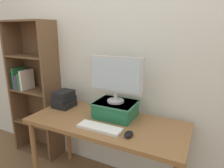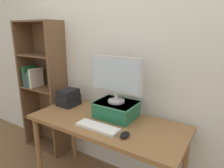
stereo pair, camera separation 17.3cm
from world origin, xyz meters
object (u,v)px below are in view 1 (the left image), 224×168
(desk, at_px, (106,130))
(bookshelf_unit, at_px, (35,89))
(book_stack, at_px, (64,99))
(riser_box, at_px, (116,109))
(computer_mouse, at_px, (129,134))
(computer_monitor, at_px, (116,77))
(keyboard, at_px, (100,128))

(desk, relative_size, bookshelf_unit, 0.86)
(bookshelf_unit, bearing_deg, book_stack, -13.16)
(bookshelf_unit, height_order, riser_box, bookshelf_unit)
(desk, distance_m, book_stack, 0.61)
(desk, bearing_deg, bookshelf_unit, 167.75)
(book_stack, bearing_deg, desk, -11.33)
(riser_box, bearing_deg, computer_mouse, -48.67)
(computer_monitor, bearing_deg, riser_box, 90.00)
(riser_box, bearing_deg, desk, -104.75)
(riser_box, height_order, keyboard, riser_box)
(computer_monitor, height_order, keyboard, computer_monitor)
(computer_monitor, distance_m, keyboard, 0.47)
(bookshelf_unit, xyz_separation_m, riser_box, (1.17, -0.12, -0.00))
(riser_box, bearing_deg, book_stack, -179.16)
(desk, xyz_separation_m, riser_box, (0.03, 0.12, 0.17))
(keyboard, distance_m, computer_mouse, 0.26)
(computer_monitor, relative_size, keyboard, 1.35)
(computer_mouse, bearing_deg, riser_box, 131.33)
(desk, xyz_separation_m, book_stack, (-0.57, 0.11, 0.17))
(bookshelf_unit, distance_m, computer_mouse, 1.47)
(bookshelf_unit, relative_size, computer_mouse, 15.98)
(desk, xyz_separation_m, computer_mouse, (0.28, -0.16, 0.11))
(riser_box, relative_size, computer_mouse, 3.65)
(riser_box, relative_size, keyboard, 1.00)
(keyboard, bearing_deg, computer_mouse, -0.13)
(desk, distance_m, riser_box, 0.21)
(computer_mouse, xyz_separation_m, book_stack, (-0.85, 0.27, 0.06))
(keyboard, xyz_separation_m, computer_mouse, (0.26, -0.00, 0.01))
(bookshelf_unit, height_order, book_stack, bookshelf_unit)
(desk, bearing_deg, keyboard, -82.40)
(computer_mouse, relative_size, book_stack, 0.45)
(desk, xyz_separation_m, computer_monitor, (0.03, 0.12, 0.48))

